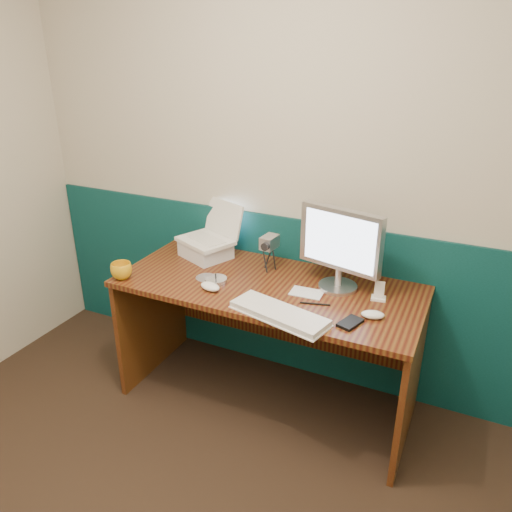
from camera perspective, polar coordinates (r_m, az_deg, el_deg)
The scene contains 18 objects.
back_wall at distance 2.77m, azimuth 5.28°, elevation 9.14°, with size 3.50×0.04×2.50m, color #BCB39F.
wainscot at distance 3.03m, azimuth 4.68°, elevation -4.79°, with size 3.48×0.02×1.00m, color #073333.
desk at distance 2.82m, azimuth 1.32°, elevation -10.04°, with size 1.60×0.70×0.75m, color #3D120B.
laptop_riser at distance 2.95m, azimuth -5.77°, elevation 0.73°, with size 0.26×0.22×0.09m, color silver.
laptop at distance 2.89m, azimuth -5.91°, elevation 3.87°, with size 0.30×0.23×0.25m, color white, non-canonical shape.
monitor at distance 2.53m, azimuth 9.63°, elevation 0.84°, with size 0.44×0.13×0.44m, color #BDBCC1, non-canonical shape.
keyboard at distance 2.33m, azimuth 2.68°, elevation -6.66°, with size 0.47×0.16×0.03m, color white.
mouse_right at distance 2.38m, azimuth 13.20°, elevation -6.54°, with size 0.11×0.06×0.04m, color white.
mouse_left at distance 2.57m, azimuth -5.26°, elevation -3.49°, with size 0.12×0.07×0.04m, color white.
mug at distance 2.77m, azimuth -15.13°, elevation -1.64°, with size 0.11×0.11×0.09m, color gold.
camcorder at distance 2.74m, azimuth 1.54°, elevation 0.45°, with size 0.10×0.14×0.22m, color silver, non-canonical shape.
cd_spindle at distance 2.65m, azimuth -4.61°, elevation -2.78°, with size 0.12×0.12×0.02m, color silver.
cd_loose_a at distance 2.71m, azimuth -5.70°, elevation -2.46°, with size 0.12×0.12×0.00m, color #B5B9C6.
pen at distance 2.45m, azimuth 6.75°, elevation -5.44°, with size 0.01×0.01×0.15m, color black.
papers at distance 2.55m, azimuth 5.80°, elevation -4.20°, with size 0.16×0.11×0.00m, color silver.
dock at distance 2.55m, azimuth 13.82°, elevation -4.71°, with size 0.07×0.05×0.01m, color white.
music_player at distance 2.53m, azimuth 13.92°, elevation -3.74°, with size 0.05×0.01×0.08m, color white.
pda at distance 2.31m, azimuth 10.71°, elevation -7.51°, with size 0.07×0.12×0.01m, color black.
Camera 1 is at (0.91, -0.77, 1.93)m, focal length 35.00 mm.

